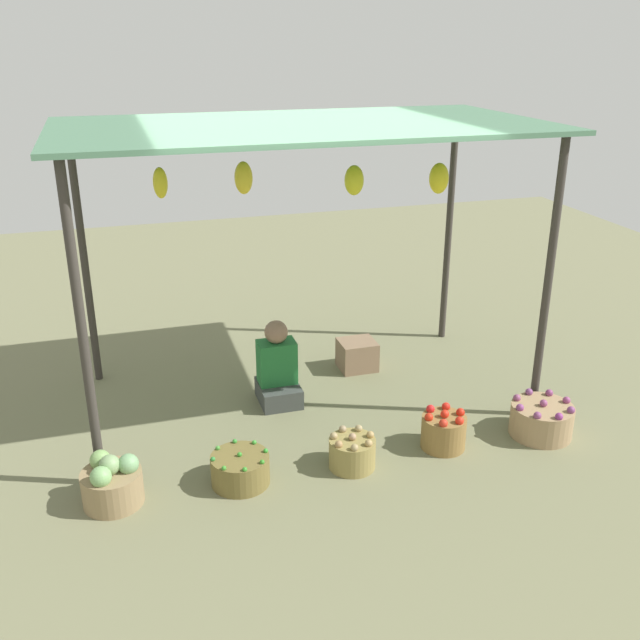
{
  "coord_description": "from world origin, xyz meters",
  "views": [
    {
      "loc": [
        -1.57,
        -5.75,
        3.16
      ],
      "look_at": [
        0.0,
        -0.49,
        0.95
      ],
      "focal_mm": 40.31,
      "sensor_mm": 36.0,
      "label": 1
    }
  ],
  "objects_px": {
    "vendor_person": "(278,371)",
    "wooden_crate_near_vendor": "(357,355)",
    "basket_purple_onions": "(541,419)",
    "basket_cabbages": "(112,483)",
    "basket_potatoes": "(352,452)",
    "basket_green_chilies": "(240,469)",
    "basket_red_tomatoes": "(444,431)"
  },
  "relations": [
    {
      "from": "basket_red_tomatoes",
      "to": "basket_potatoes",
      "type": "bearing_deg",
      "value": -175.75
    },
    {
      "from": "basket_green_chilies",
      "to": "wooden_crate_near_vendor",
      "type": "bearing_deg",
      "value": 47.26
    },
    {
      "from": "basket_green_chilies",
      "to": "basket_potatoes",
      "type": "relative_size",
      "value": 1.21
    },
    {
      "from": "vendor_person",
      "to": "basket_potatoes",
      "type": "relative_size",
      "value": 2.14
    },
    {
      "from": "basket_purple_onions",
      "to": "vendor_person",
      "type": "bearing_deg",
      "value": 148.44
    },
    {
      "from": "vendor_person",
      "to": "wooden_crate_near_vendor",
      "type": "relative_size",
      "value": 2.18
    },
    {
      "from": "basket_green_chilies",
      "to": "basket_purple_onions",
      "type": "distance_m",
      "value": 2.55
    },
    {
      "from": "basket_red_tomatoes",
      "to": "wooden_crate_near_vendor",
      "type": "height_order",
      "value": "basket_red_tomatoes"
    },
    {
      "from": "basket_potatoes",
      "to": "vendor_person",
      "type": "bearing_deg",
      "value": 103.74
    },
    {
      "from": "basket_potatoes",
      "to": "wooden_crate_near_vendor",
      "type": "distance_m",
      "value": 1.77
    },
    {
      "from": "basket_cabbages",
      "to": "basket_potatoes",
      "type": "distance_m",
      "value": 1.8
    },
    {
      "from": "basket_cabbages",
      "to": "basket_potatoes",
      "type": "relative_size",
      "value": 1.19
    },
    {
      "from": "vendor_person",
      "to": "basket_cabbages",
      "type": "bearing_deg",
      "value": -142.08
    },
    {
      "from": "basket_potatoes",
      "to": "basket_red_tomatoes",
      "type": "relative_size",
      "value": 1.0
    },
    {
      "from": "basket_red_tomatoes",
      "to": "basket_purple_onions",
      "type": "relative_size",
      "value": 0.7
    },
    {
      "from": "vendor_person",
      "to": "basket_cabbages",
      "type": "xyz_separation_m",
      "value": [
        -1.5,
        -1.17,
        -0.13
      ]
    },
    {
      "from": "basket_cabbages",
      "to": "basket_purple_onions",
      "type": "bearing_deg",
      "value": -0.79
    },
    {
      "from": "wooden_crate_near_vendor",
      "to": "vendor_person",
      "type": "bearing_deg",
      "value": -154.78
    },
    {
      "from": "vendor_person",
      "to": "wooden_crate_near_vendor",
      "type": "bearing_deg",
      "value": 25.22
    },
    {
      "from": "vendor_person",
      "to": "basket_purple_onions",
      "type": "height_order",
      "value": "vendor_person"
    },
    {
      "from": "basket_cabbages",
      "to": "basket_potatoes",
      "type": "height_order",
      "value": "basket_cabbages"
    },
    {
      "from": "basket_potatoes",
      "to": "wooden_crate_near_vendor",
      "type": "xyz_separation_m",
      "value": [
        0.62,
        1.66,
        0.02
      ]
    },
    {
      "from": "vendor_person",
      "to": "basket_red_tomatoes",
      "type": "relative_size",
      "value": 2.15
    },
    {
      "from": "basket_cabbages",
      "to": "basket_purple_onions",
      "type": "xyz_separation_m",
      "value": [
        3.48,
        -0.05,
        -0.03
      ]
    },
    {
      "from": "vendor_person",
      "to": "basket_green_chilies",
      "type": "distance_m",
      "value": 1.33
    },
    {
      "from": "basket_green_chilies",
      "to": "basket_purple_onions",
      "type": "bearing_deg",
      "value": -0.67
    },
    {
      "from": "basket_cabbages",
      "to": "vendor_person",
      "type": "bearing_deg",
      "value": 37.92
    },
    {
      "from": "basket_cabbages",
      "to": "basket_red_tomatoes",
      "type": "distance_m",
      "value": 2.6
    },
    {
      "from": "basket_potatoes",
      "to": "basket_purple_onions",
      "type": "distance_m",
      "value": 1.68
    },
    {
      "from": "vendor_person",
      "to": "basket_red_tomatoes",
      "type": "distance_m",
      "value": 1.61
    },
    {
      "from": "basket_cabbages",
      "to": "wooden_crate_near_vendor",
      "type": "relative_size",
      "value": 1.21
    },
    {
      "from": "wooden_crate_near_vendor",
      "to": "basket_green_chilies",
      "type": "bearing_deg",
      "value": -132.74
    }
  ]
}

